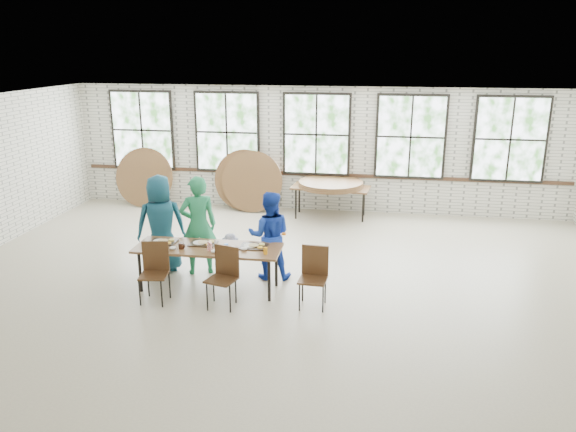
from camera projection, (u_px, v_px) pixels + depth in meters
name	position (u px, v px, depth m)	size (l,w,h in m)	color
room	(316.00, 136.00, 13.37)	(12.00, 12.00, 12.00)	#BFB397
dining_table	(208.00, 250.00, 9.20)	(2.41, 0.84, 0.74)	brown
chair_near_left	(155.00, 267.00, 8.85)	(0.48, 0.46, 0.95)	#452B17
chair_near_right	(224.00, 271.00, 8.67)	(0.51, 0.50, 0.95)	#452B17
chair_spare	(314.00, 271.00, 8.67)	(0.44, 0.43, 0.95)	#452B17
adult_teal	(161.00, 224.00, 9.93)	(0.86, 0.56, 1.76)	navy
adult_green	(198.00, 225.00, 9.82)	(0.65, 0.42, 1.77)	#217E4D
toddler	(231.00, 254.00, 9.87)	(0.49, 0.28, 0.76)	#141640
adult_blue	(270.00, 235.00, 9.64)	(0.75, 0.59, 1.55)	#193AAF
storage_table	(331.00, 189.00, 13.13)	(1.86, 0.92, 0.74)	brown
tabletop_clutter	(213.00, 246.00, 9.14)	(2.06, 0.61, 0.11)	black
round_tops_stacked	(331.00, 184.00, 13.10)	(1.50, 1.50, 0.13)	brown
round_tops_leaning	(213.00, 180.00, 13.82)	(4.28, 0.47, 1.48)	brown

